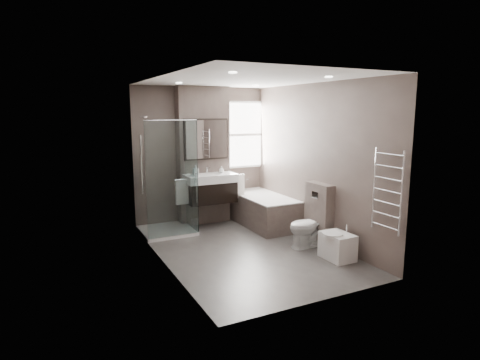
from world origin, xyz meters
TOP-DOWN VIEW (x-y plane):
  - room at (0.00, 0.00)m, footprint 2.70×3.90m
  - vanity_pier at (0.00, 1.77)m, footprint 1.00×0.25m
  - vanity at (0.00, 1.43)m, footprint 0.95×0.47m
  - mirror_cabinet at (0.00, 1.61)m, footprint 0.86×0.08m
  - towel_left at (-0.56, 1.40)m, footprint 0.24×0.06m
  - towel_right at (0.56, 1.40)m, footprint 0.24×0.06m
  - shower_enclosure at (-0.75, 1.35)m, footprint 0.90×0.90m
  - bathtub at (0.92, 1.10)m, footprint 0.75×1.60m
  - window at (0.90, 1.88)m, footprint 0.98×0.06m
  - toilet at (0.97, -0.30)m, footprint 0.70×0.43m
  - cistern_box at (1.21, -0.25)m, footprint 0.19×0.55m
  - bidet at (1.01, -0.95)m, footprint 0.42×0.48m
  - towel_radiator at (1.25, -1.60)m, footprint 0.03×0.49m
  - soap_bottle_a at (-0.29, 1.41)m, footprint 0.09×0.09m
  - soap_bottle_b at (0.25, 1.48)m, footprint 0.10×0.10m

SIDE VIEW (x-z plane):
  - bidet at x=1.01m, z-range -0.05..0.46m
  - bathtub at x=0.92m, z-range 0.03..0.60m
  - toilet at x=0.97m, z-range 0.00..0.69m
  - shower_enclosure at x=-0.75m, z-range -0.51..1.49m
  - cistern_box at x=1.21m, z-range 0.00..1.00m
  - towel_left at x=-0.56m, z-range 0.50..0.94m
  - towel_right at x=0.56m, z-range 0.50..0.94m
  - vanity at x=0.00m, z-range 0.41..1.07m
  - soap_bottle_b at x=0.25m, z-range 1.00..1.13m
  - soap_bottle_a at x=-0.29m, z-range 1.00..1.19m
  - towel_radiator at x=1.25m, z-range 0.57..1.67m
  - room at x=0.00m, z-range -0.05..2.65m
  - vanity_pier at x=0.00m, z-range 0.00..2.60m
  - mirror_cabinet at x=0.00m, z-range 1.25..2.01m
  - window at x=0.90m, z-range 1.01..2.34m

